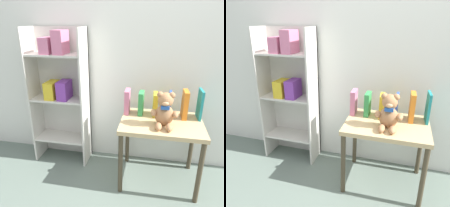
# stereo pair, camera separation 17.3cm
# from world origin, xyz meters

# --- Properties ---
(wall_back) EXTENTS (4.80, 0.06, 2.50)m
(wall_back) POSITION_xyz_m (0.00, 1.27, 1.25)
(wall_back) COLOR silver
(wall_back) RESTS_ON ground_plane
(bookshelf_side) EXTENTS (0.56, 0.26, 1.36)m
(bookshelf_side) POSITION_xyz_m (-0.86, 1.12, 0.77)
(bookshelf_side) COLOR beige
(bookshelf_side) RESTS_ON ground_plane
(display_table) EXTENTS (0.69, 0.51, 0.61)m
(display_table) POSITION_xyz_m (0.14, 0.92, 0.52)
(display_table) COLOR tan
(display_table) RESTS_ON ground_plane
(teddy_bear) EXTENTS (0.22, 0.20, 0.29)m
(teddy_bear) POSITION_xyz_m (0.15, 0.84, 0.74)
(teddy_bear) COLOR #A8754C
(teddy_bear) RESTS_ON display_table
(book_standing_pink) EXTENTS (0.05, 0.14, 0.22)m
(book_standing_pink) POSITION_xyz_m (-0.18, 1.05, 0.72)
(book_standing_pink) COLOR #D17093
(book_standing_pink) RESTS_ON display_table
(book_standing_green) EXTENTS (0.05, 0.14, 0.21)m
(book_standing_green) POSITION_xyz_m (-0.05, 1.05, 0.71)
(book_standing_green) COLOR #33934C
(book_standing_green) RESTS_ON display_table
(book_standing_yellow) EXTENTS (0.05, 0.14, 0.21)m
(book_standing_yellow) POSITION_xyz_m (0.08, 1.04, 0.71)
(book_standing_yellow) COLOR gold
(book_standing_yellow) RESTS_ON display_table
(book_standing_blue) EXTENTS (0.02, 0.11, 0.23)m
(book_standing_blue) POSITION_xyz_m (0.20, 1.05, 0.72)
(book_standing_blue) COLOR #2D51B7
(book_standing_blue) RESTS_ON display_table
(book_standing_orange) EXTENTS (0.04, 0.14, 0.25)m
(book_standing_orange) POSITION_xyz_m (0.33, 1.04, 0.73)
(book_standing_orange) COLOR orange
(book_standing_orange) RESTS_ON display_table
(book_standing_teal) EXTENTS (0.03, 0.15, 0.26)m
(book_standing_teal) POSITION_xyz_m (0.45, 1.05, 0.74)
(book_standing_teal) COLOR teal
(book_standing_teal) RESTS_ON display_table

